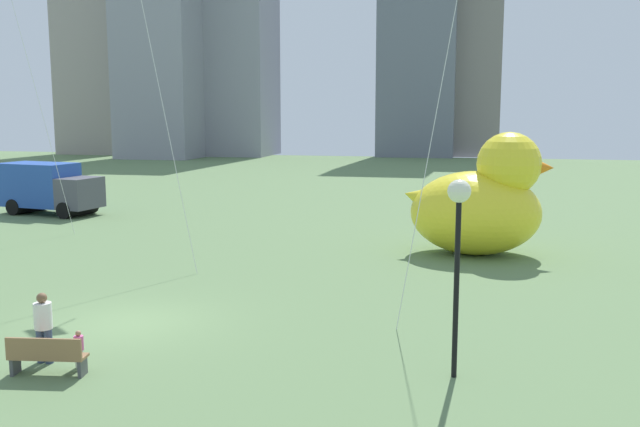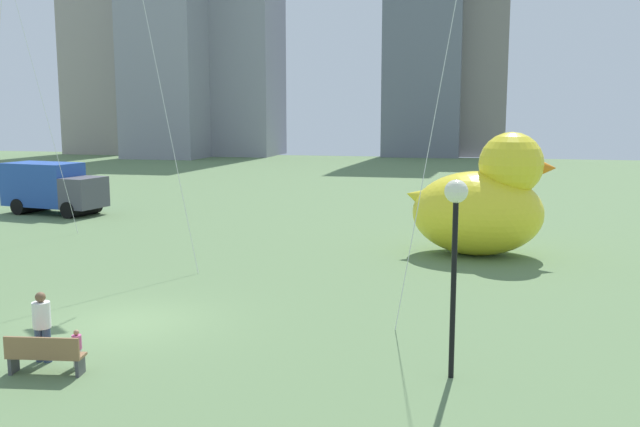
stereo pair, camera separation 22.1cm
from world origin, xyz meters
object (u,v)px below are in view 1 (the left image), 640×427
park_bench (46,355)px  person_adult (43,324)px  lamppost (458,223)px  person_child (79,347)px  box_truck (48,189)px  giant_inflatable_duck (481,203)px

park_bench → person_adult: 1.00m
lamppost → person_child: bearing=-171.2°
person_child → box_truck: box_truck is taller
box_truck → park_bench: bearing=-56.6°
park_bench → person_adult: bearing=126.3°
person_adult → person_child: size_ratio=1.89×
park_bench → giant_inflatable_duck: 18.10m
person_child → box_truck: (-14.59, 20.91, 0.96)m
person_child → box_truck: bearing=124.9°
park_bench → person_child: park_bench is taller
park_bench → box_truck: 25.76m
park_bench → box_truck: (-14.15, 21.50, 0.96)m
giant_inflatable_duck → lamppost: (-0.64, -13.53, 1.32)m
lamppost → box_truck: size_ratio=0.72×
person_adult → giant_inflatable_duck: 17.74m
park_bench → person_adult: size_ratio=1.05×
person_child → lamppost: 8.89m
giant_inflatable_duck → person_adult: bearing=-124.0°
person_adult → giant_inflatable_duck: bearing=56.0°
person_adult → box_truck: bearing=123.3°
person_adult → box_truck: box_truck is taller
giant_inflatable_duck → lamppost: 13.61m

